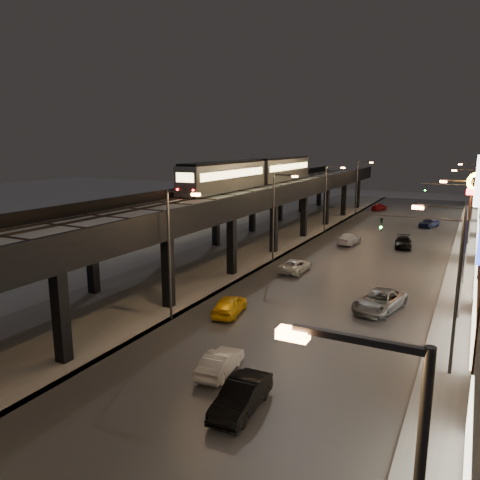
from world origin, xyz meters
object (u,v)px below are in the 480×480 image
at_px(car_mid_silver, 295,266).
at_px(car_far_white, 379,207).
at_px(car_taxi, 230,306).
at_px(subway_train, 257,172).
at_px(car_onc_dark, 380,302).
at_px(car_onc_silver, 241,397).
at_px(car_onc_white, 403,243).
at_px(car_near_white, 220,363).
at_px(car_mid_dark, 349,239).
at_px(car_onc_red, 429,223).

height_order(car_mid_silver, car_far_white, car_far_white).
xyz_separation_m(car_taxi, car_mid_silver, (0.26, 12.68, -0.09)).
xyz_separation_m(subway_train, car_onc_dark, (20.36, -22.62, -7.52)).
xyz_separation_m(car_onc_silver, car_onc_white, (1.63, 38.43, -0.06)).
height_order(car_near_white, car_mid_dark, car_mid_dark).
height_order(car_far_white, car_onc_red, car_onc_red).
distance_m(car_mid_dark, car_onc_dark, 22.91).
relative_size(car_near_white, car_mid_silver, 0.85).
relative_size(car_onc_silver, car_onc_red, 1.03).
xyz_separation_m(car_mid_dark, car_onc_dark, (7.62, -21.60, 0.09)).
bearing_deg(subway_train, car_mid_silver, -53.92).
height_order(subway_train, car_onc_dark, subway_train).
relative_size(car_near_white, car_mid_dark, 0.83).
relative_size(subway_train, car_onc_dark, 6.36).
relative_size(car_taxi, car_onc_red, 0.99).
bearing_deg(car_onc_dark, car_onc_silver, -88.65).
distance_m(car_far_white, car_onc_white, 31.23).
relative_size(car_mid_dark, car_far_white, 1.17).
distance_m(car_mid_silver, car_far_white, 45.37).
height_order(car_far_white, car_onc_white, car_far_white).
distance_m(car_taxi, car_near_white, 8.64).
height_order(car_taxi, car_onc_silver, car_onc_silver).
bearing_deg(car_taxi, car_onc_dark, -158.47).
relative_size(subway_train, car_mid_dark, 7.51).
distance_m(car_near_white, car_onc_dark, 14.56).
xyz_separation_m(car_mid_dark, car_onc_white, (6.12, 0.78, -0.02)).
bearing_deg(car_mid_dark, car_onc_white, -166.24).
relative_size(subway_train, car_mid_silver, 7.73).
bearing_deg(subway_train, car_onc_red, 37.86).
bearing_deg(car_taxi, car_far_white, -98.79).
bearing_deg(car_onc_dark, car_far_white, 113.00).
height_order(car_taxi, car_onc_white, car_taxi).
distance_m(car_taxi, car_onc_red, 44.84).
bearing_deg(subway_train, car_taxi, -68.61).
bearing_deg(car_mid_dark, car_far_white, -79.42).
height_order(car_near_white, car_onc_red, car_onc_red).
height_order(car_near_white, car_onc_silver, car_onc_silver).
distance_m(car_mid_dark, car_onc_red, 18.31).
xyz_separation_m(car_taxi, car_onc_silver, (6.19, -10.48, 0.01)).
height_order(car_near_white, car_onc_dark, car_onc_dark).
bearing_deg(car_taxi, car_mid_dark, -102.90).
height_order(car_far_white, car_onc_silver, car_onc_silver).
bearing_deg(car_onc_silver, car_onc_white, 85.47).
xyz_separation_m(car_far_white, car_onc_silver, (6.72, -68.53, 0.04)).
distance_m(car_mid_dark, car_onc_silver, 37.92).
bearing_deg(car_taxi, car_onc_white, -114.94).
distance_m(car_mid_silver, car_onc_silver, 23.91).
distance_m(car_near_white, car_onc_silver, 3.68).
xyz_separation_m(car_mid_silver, car_onc_red, (8.91, 31.21, 0.09)).
xyz_separation_m(car_mid_dark, car_far_white, (-2.23, 30.88, 0.00)).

